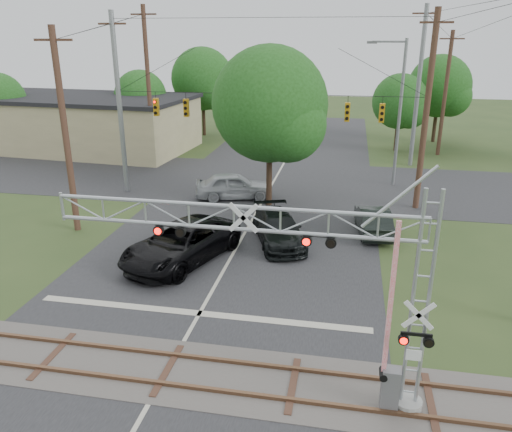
% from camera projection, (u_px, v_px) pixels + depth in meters
% --- Properties ---
extents(ground, '(160.00, 160.00, 0.00)m').
position_uv_depth(ground, '(143.00, 415.00, 13.99)').
color(ground, '#30441F').
rests_on(ground, ground).
extents(road_main, '(14.00, 90.00, 0.02)m').
position_uv_depth(road_main, '(227.00, 264.00, 23.22)').
color(road_main, '#272729').
rests_on(road_main, ground).
extents(road_cross, '(90.00, 12.00, 0.02)m').
position_uv_depth(road_cross, '(273.00, 182.00, 36.15)').
color(road_cross, '#272729').
rests_on(road_cross, ground).
extents(railroad_track, '(90.00, 3.20, 0.17)m').
position_uv_depth(railroad_track, '(168.00, 370.00, 15.82)').
color(railroad_track, '#524D47').
rests_on(railroad_track, ground).
extents(crossing_gantry, '(10.50, 0.84, 6.55)m').
position_uv_depth(crossing_gantry, '(305.00, 271.00, 13.37)').
color(crossing_gantry, gray).
rests_on(crossing_gantry, ground).
extents(traffic_signal_span, '(19.34, 0.36, 11.50)m').
position_uv_depth(traffic_signal_span, '(278.00, 110.00, 30.35)').
color(traffic_signal_span, gray).
rests_on(traffic_signal_span, ground).
extents(pickup_black, '(5.06, 7.10, 1.80)m').
position_uv_depth(pickup_black, '(181.00, 243.00, 23.27)').
color(pickup_black, black).
rests_on(pickup_black, ground).
extents(car_dark, '(3.75, 5.63, 1.51)m').
position_uv_depth(car_dark, '(279.00, 229.00, 25.38)').
color(car_dark, black).
rests_on(car_dark, ground).
extents(sedan_silver, '(5.33, 3.26, 1.69)m').
position_uv_depth(sedan_silver, '(234.00, 186.00, 32.32)').
color(sedan_silver, '#9FA3A7').
rests_on(sedan_silver, ground).
extents(suv_dark, '(2.03, 4.61, 1.47)m').
position_uv_depth(suv_dark, '(373.00, 220.00, 26.67)').
color(suv_dark, black).
rests_on(suv_dark, ground).
extents(commercial_building, '(21.45, 12.17, 4.84)m').
position_uv_depth(commercial_building, '(79.00, 122.00, 46.25)').
color(commercial_building, tan).
rests_on(commercial_building, ground).
extents(streetlight, '(2.63, 0.27, 9.87)m').
position_uv_depth(streetlight, '(397.00, 106.00, 33.77)').
color(streetlight, gray).
rests_on(streetlight, ground).
extents(utility_poles, '(25.39, 28.69, 12.27)m').
position_uv_depth(utility_poles, '(321.00, 103.00, 32.29)').
color(utility_poles, '#482C21').
rests_on(utility_poles, ground).
extents(treeline, '(58.35, 28.95, 9.63)m').
position_uv_depth(treeline, '(314.00, 93.00, 41.97)').
color(treeline, '#322217').
rests_on(treeline, ground).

